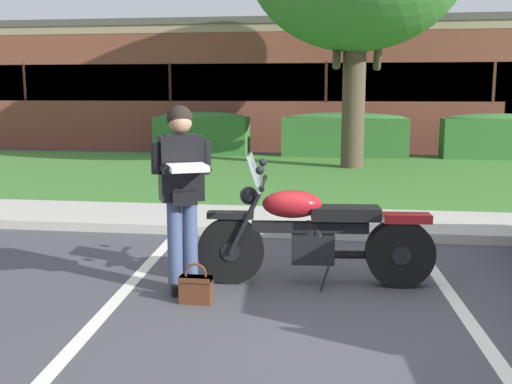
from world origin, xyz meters
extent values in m
plane|color=#424247|center=(0.00, 0.00, 0.00)|extent=(140.00, 140.00, 0.00)
cube|color=#B7B2A8|center=(0.00, 2.69, 0.06)|extent=(60.00, 0.20, 0.12)
cube|color=#B7B2A8|center=(0.00, 3.54, 0.04)|extent=(60.00, 1.50, 0.08)
cube|color=#3D752D|center=(0.00, 8.18, 0.03)|extent=(60.00, 7.79, 0.06)
cube|color=silver|center=(-2.04, 0.20, 0.00)|extent=(0.38, 4.40, 0.01)
cube|color=silver|center=(0.95, 0.20, 0.00)|extent=(0.38, 4.40, 0.01)
cylinder|color=black|center=(-1.11, 0.74, 0.32)|extent=(0.65, 0.15, 0.64)
cylinder|color=black|center=(-1.11, 0.74, 0.32)|extent=(0.19, 0.13, 0.18)
cylinder|color=black|center=(0.48, 0.88, 0.32)|extent=(0.65, 0.23, 0.64)
cylinder|color=black|center=(0.48, 0.88, 0.32)|extent=(0.20, 0.21, 0.18)
cube|color=black|center=(-1.11, 0.74, 0.67)|extent=(0.45, 0.18, 0.06)
cube|color=maroon|center=(0.53, 0.88, 0.66)|extent=(0.46, 0.24, 0.08)
cylinder|color=black|center=(-0.97, 0.68, 0.60)|extent=(0.31, 0.07, 0.58)
cylinder|color=black|center=(-0.99, 0.84, 0.60)|extent=(0.31, 0.07, 0.58)
sphere|color=black|center=(-0.94, 0.76, 0.86)|extent=(0.17, 0.17, 0.17)
cylinder|color=black|center=(-0.80, 0.77, 0.98)|extent=(0.09, 0.72, 0.03)
cylinder|color=black|center=(-0.77, 0.41, 0.98)|extent=(0.05, 0.10, 0.04)
cylinder|color=black|center=(-0.83, 1.13, 0.98)|extent=(0.05, 0.10, 0.04)
sphere|color=black|center=(-0.80, 0.47, 1.14)|extent=(0.08, 0.08, 0.08)
sphere|color=black|center=(-0.85, 1.07, 1.14)|extent=(0.08, 0.08, 0.08)
cube|color=#B2BCC6|center=(-0.88, 0.76, 1.08)|extent=(0.17, 0.37, 0.35)
cube|color=black|center=(-0.37, 0.81, 0.56)|extent=(1.10, 0.19, 0.10)
ellipsoid|color=maroon|center=(-0.54, 0.79, 0.78)|extent=(0.59, 0.37, 0.26)
cube|color=black|center=(-0.04, 0.84, 0.70)|extent=(0.66, 0.33, 0.12)
cube|color=black|center=(-0.34, 0.81, 0.36)|extent=(0.42, 0.27, 0.28)
cylinder|color=black|center=(-0.37, 0.81, 0.52)|extent=(0.18, 0.13, 0.21)
cylinder|color=black|center=(-0.30, 0.81, 0.52)|extent=(0.18, 0.13, 0.21)
cylinder|color=black|center=(0.02, 0.98, 0.26)|extent=(0.60, 0.13, 0.08)
cylinder|color=black|center=(0.22, 1.00, 0.26)|extent=(0.60, 0.13, 0.08)
cylinder|color=black|center=(-0.20, 0.66, 0.15)|extent=(0.12, 0.13, 0.30)
cube|color=black|center=(-1.43, 0.44, 0.05)|extent=(0.20, 0.26, 0.10)
cube|color=black|center=(-1.56, 0.38, 0.05)|extent=(0.20, 0.26, 0.10)
cylinder|color=#3D4C70|center=(-1.44, 0.45, 0.43)|extent=(0.14, 0.14, 0.86)
cylinder|color=#3D4C70|center=(-1.56, 0.39, 0.43)|extent=(0.14, 0.14, 0.86)
cube|color=black|center=(-1.50, 0.42, 1.15)|extent=(0.44, 0.36, 0.58)
cube|color=black|center=(-1.50, 0.42, 1.42)|extent=(0.36, 0.31, 0.06)
sphere|color=#A87A5B|center=(-1.50, 0.42, 1.56)|extent=(0.21, 0.21, 0.21)
sphere|color=black|center=(-1.51, 0.44, 1.59)|extent=(0.23, 0.23, 0.23)
cube|color=black|center=(-1.45, 0.31, 0.90)|extent=(0.24, 0.18, 0.12)
cylinder|color=black|center=(-1.29, 0.35, 1.17)|extent=(0.23, 0.35, 0.09)
cylinder|color=black|center=(-1.58, 0.21, 1.17)|extent=(0.23, 0.35, 0.09)
cylinder|color=black|center=(-1.29, 0.50, 1.25)|extent=(0.10, 0.10, 0.28)
cylinder|color=black|center=(-1.69, 0.31, 1.25)|extent=(0.10, 0.10, 0.28)
cube|color=beige|center=(-1.37, 0.15, 1.19)|extent=(0.43, 0.43, 0.05)
cube|color=#562D19|center=(-1.32, 0.15, 0.12)|extent=(0.28, 0.12, 0.24)
cube|color=#562D19|center=(-1.32, 0.14, 0.22)|extent=(0.28, 0.13, 0.04)
torus|color=#562D19|center=(-1.32, 0.15, 0.26)|extent=(0.20, 0.02, 0.20)
cylinder|color=#4C3D2D|center=(0.15, 9.46, 1.47)|extent=(0.52, 0.52, 2.94)
cylinder|color=#4C3D2D|center=(0.68, 9.46, 2.85)|extent=(0.18, 1.18, 1.14)
cylinder|color=#4C3D2D|center=(-0.25, 9.46, 2.82)|extent=(0.18, 0.95, 1.06)
cube|color=#336B2D|center=(-4.00, 11.93, 0.55)|extent=(2.61, 0.90, 1.10)
ellipsoid|color=#336B2D|center=(-4.00, 11.93, 1.10)|extent=(2.48, 0.84, 0.28)
cube|color=#336B2D|center=(-0.02, 11.93, 0.55)|extent=(3.38, 0.90, 1.10)
ellipsoid|color=#336B2D|center=(-0.02, 11.93, 1.10)|extent=(3.21, 0.84, 0.28)
cube|color=#336B2D|center=(3.96, 11.93, 0.55)|extent=(2.82, 0.90, 1.10)
ellipsoid|color=#336B2D|center=(3.96, 11.93, 1.10)|extent=(2.68, 0.84, 0.28)
cube|color=brown|center=(-0.58, 17.54, 1.88)|extent=(27.50, 8.63, 3.76)
cube|color=#998466|center=(-0.58, 13.26, 3.64)|extent=(27.50, 0.10, 0.24)
cube|color=#4C4742|center=(-0.58, 17.54, 3.86)|extent=(27.78, 8.71, 0.20)
cube|color=#1E282D|center=(-0.58, 13.25, 2.07)|extent=(23.38, 0.06, 1.10)
cube|color=brown|center=(-9.93, 13.24, 2.07)|extent=(0.08, 0.04, 1.20)
cube|color=brown|center=(-5.26, 13.24, 2.07)|extent=(0.08, 0.04, 1.20)
cube|color=brown|center=(-0.58, 13.24, 2.07)|extent=(0.08, 0.04, 1.20)
cube|color=brown|center=(4.09, 13.24, 2.07)|extent=(0.08, 0.04, 1.20)
camera|label=1|loc=(-0.08, -4.80, 1.83)|focal=42.68mm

